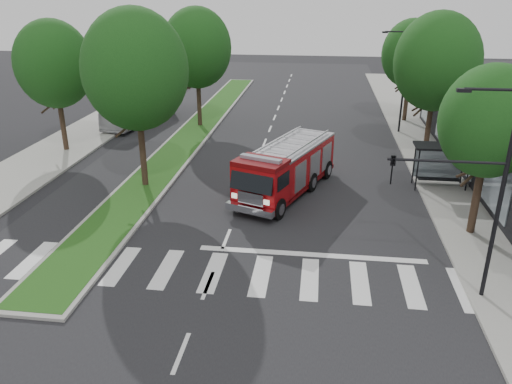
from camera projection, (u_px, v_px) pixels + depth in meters
The scene contains 15 objects.
ground at pixel (226, 239), 23.46m from camera, with size 140.00×140.00×0.00m, color black.
sidewalk_right at pixel (453, 176), 31.12m from camera, with size 5.00×80.00×0.15m, color gray.
sidewalk_left at pixel (46, 158), 34.34m from camera, with size 5.00×80.00×0.15m, color gray.
median at pixel (194, 132), 40.67m from camera, with size 3.00×50.00×0.15m.
bus_shelter at pixel (442, 154), 28.83m from camera, with size 3.20×1.60×2.61m.
tree_right_near at pixel (490, 122), 21.84m from camera, with size 4.40×4.40×8.05m.
tree_right_mid at pixel (437, 62), 32.48m from camera, with size 5.60×5.60×9.72m.
tree_right_far at pixel (412, 54), 41.91m from camera, with size 5.00×5.00×8.73m.
tree_median_near at pixel (135, 70), 27.10m from camera, with size 5.80×5.80×10.16m.
tree_median_far at pixel (197, 48), 40.08m from camera, with size 5.60×5.60×9.72m.
tree_left_mid at pixel (54, 64), 33.81m from camera, with size 5.20×5.20×9.16m.
streetlight_right_near at pixel (477, 183), 17.34m from camera, with size 4.08×0.22×8.00m.
streetlight_right_far at pixel (402, 78), 38.89m from camera, with size 2.11×0.20×8.00m.
fire_engine at pixel (286, 169), 28.23m from camera, with size 5.61×9.17×3.06m.
city_bus at pixel (139, 108), 43.32m from camera, with size 2.18×9.30×2.59m, color #B2B2B7.
Camera 1 is at (4.07, -20.52, 10.93)m, focal length 35.00 mm.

